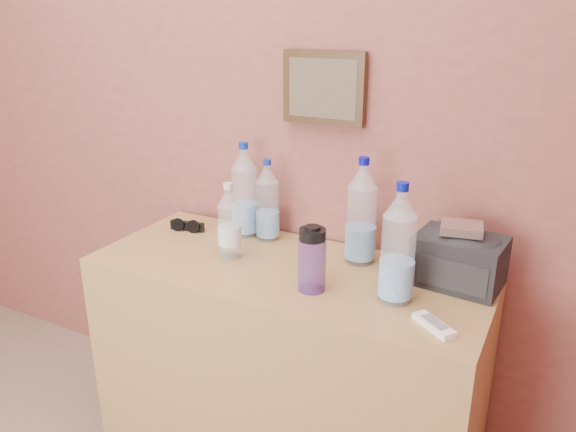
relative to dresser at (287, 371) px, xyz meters
The scene contains 12 objects.
picture_frame 1.02m from the dresser, 90.00° to the left, with size 0.30×0.03×0.25m, color #382311, non-canonical shape.
dresser is the anchor object (origin of this frame).
pet_large_a 0.61m from the dresser, 133.33° to the left, with size 0.08×0.08×0.31m.
pet_large_b 0.67m from the dresser, 145.85° to the left, with size 0.10×0.10×0.36m.
pet_large_c 0.63m from the dresser, 38.57° to the left, with size 0.10×0.10×0.37m.
pet_large_d 0.70m from the dresser, ahead, with size 0.10×0.10×0.37m.
pet_small 0.58m from the dresser, behind, with size 0.08×0.08×0.27m.
nalgene_bottle 0.55m from the dresser, 36.67° to the right, with size 0.09×0.09×0.21m.
sunglasses 0.68m from the dresser, 167.00° to the left, with size 0.14×0.05×0.04m, color black, non-canonical shape.
ac_remote 0.70m from the dresser, 16.41° to the right, with size 0.14×0.04×0.02m, color white.
toiletry_bag 0.75m from the dresser, 14.96° to the left, with size 0.26×0.19×0.18m, color black, non-canonical shape.
foil_packet 0.82m from the dresser, 13.86° to the left, with size 0.12×0.10×0.03m, color silver.
Camera 1 is at (1.20, 0.18, 1.65)m, focal length 35.00 mm.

